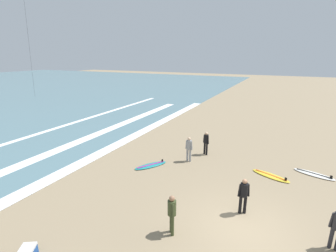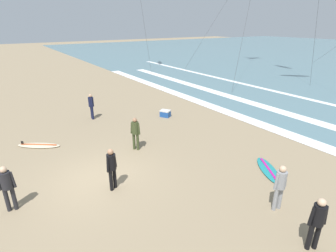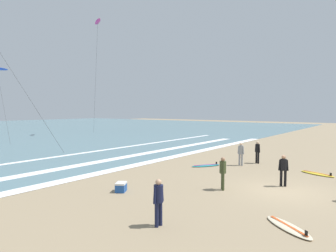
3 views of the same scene
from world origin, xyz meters
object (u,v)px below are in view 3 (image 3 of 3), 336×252
at_px(surfer_foreground_main, 257,150).
at_px(surfer_background_far, 283,168).
at_px(surfboard_foreground_flat, 317,174).
at_px(cooler_box, 121,187).
at_px(kite_magenta_high_left, 98,23).
at_px(surfer_mid_group, 158,198).
at_px(surfer_left_far, 241,152).
at_px(surfer_left_near, 223,170).
at_px(surfboard_right_spare, 206,165).
at_px(surfboard_near_water, 288,227).

xyz_separation_m(surfer_foreground_main, surfer_background_far, (-5.51, -3.36, 0.00)).
distance_m(surfboard_foreground_flat, cooler_box, 11.80).
distance_m(surfer_background_far, kite_magenta_high_left, 37.75).
height_order(surfer_mid_group, kite_magenta_high_left, kite_magenta_high_left).
bearing_deg(surfer_foreground_main, cooler_box, 167.20).
relative_size(surfer_left_far, surfboard_foreground_flat, 0.74).
bearing_deg(surfer_left_far, surfer_left_near, -164.22).
relative_size(surfer_mid_group, surfer_left_far, 1.00).
relative_size(surfer_background_far, surfboard_foreground_flat, 0.74).
bearing_deg(surfer_foreground_main, surfboard_right_spare, 142.71).
xyz_separation_m(surfer_mid_group, surfer_background_far, (7.81, -1.85, 0.00)).
distance_m(surfboard_foreground_flat, surfboard_near_water, 9.48).
bearing_deg(surfer_foreground_main, surfer_background_far, -148.66).
xyz_separation_m(surfer_mid_group, kite_magenta_high_left, (22.05, 29.30, 15.88)).
xyz_separation_m(surfer_left_far, surfboard_right_spare, (-1.66, 1.81, -0.91)).
distance_m(surfer_mid_group, surfer_left_near, 5.38).
relative_size(surfer_left_far, surfboard_near_water, 0.78).
relative_size(surfer_background_far, cooler_box, 2.12).
distance_m(surfer_left_near, cooler_box, 4.96).
height_order(surfboard_foreground_flat, cooler_box, cooler_box).
bearing_deg(kite_magenta_high_left, surfer_left_near, -119.91).
xyz_separation_m(surfer_background_far, cooler_box, (-5.63, 5.89, -0.74)).
xyz_separation_m(surfer_background_far, surfboard_right_spare, (2.32, 5.79, -0.91)).
xyz_separation_m(surfer_mid_group, surfboard_near_water, (2.43, -3.52, -0.91)).
distance_m(surfer_mid_group, cooler_box, 4.65).
relative_size(surfer_mid_group, surfboard_near_water, 0.78).
bearing_deg(kite_magenta_high_left, surfer_mid_group, -126.96).
bearing_deg(surfboard_foreground_flat, surfboard_right_spare, 104.69).
bearing_deg(cooler_box, surfer_background_far, -46.30).
bearing_deg(surfer_foreground_main, surfer_left_far, 157.88).
height_order(surfer_left_far, surfboard_foreground_flat, surfer_left_far).
bearing_deg(surfer_background_far, surfer_left_near, 138.38).
height_order(surfboard_foreground_flat, kite_magenta_high_left, kite_magenta_high_left).
bearing_deg(surfer_left_near, surfboard_right_spare, 37.32).
distance_m(surfer_background_far, surfboard_right_spare, 6.30).
bearing_deg(surfer_background_far, surfer_foreground_main, 31.34).
xyz_separation_m(surfer_foreground_main, cooler_box, (-11.14, 2.53, -0.74)).
relative_size(surfer_left_far, surfer_left_near, 1.00).
bearing_deg(surfer_background_far, cooler_box, 133.70).
xyz_separation_m(surfer_foreground_main, kite_magenta_high_left, (8.72, 27.79, 15.88)).
distance_m(surfer_foreground_main, surfer_background_far, 6.45).
height_order(surfer_background_far, cooler_box, surfer_background_far).
bearing_deg(surfer_background_far, surfer_left_far, 44.95).
bearing_deg(surfboard_near_water, surfer_left_far, 31.11).
distance_m(surfer_left_near, surfboard_near_water, 4.92).
bearing_deg(surfer_mid_group, cooler_box, 61.61).
relative_size(surfboard_foreground_flat, cooler_box, 2.87).
bearing_deg(surfboard_right_spare, surfboard_near_water, -135.90).
relative_size(surfer_background_far, surfboard_near_water, 0.78).
height_order(surfboard_right_spare, kite_magenta_high_left, kite_magenta_high_left).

